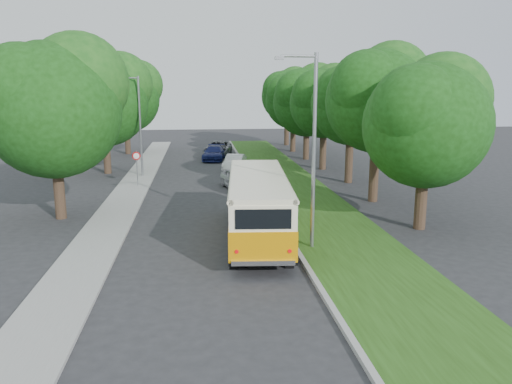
{
  "coord_description": "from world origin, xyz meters",
  "views": [
    {
      "loc": [
        -0.34,
        -22.1,
        6.66
      ],
      "look_at": [
        2.51,
        2.34,
        1.5
      ],
      "focal_mm": 35.0,
      "sensor_mm": 36.0,
      "label": 1
    }
  ],
  "objects": [
    {
      "name": "curb",
      "position": [
        3.6,
        5.0,
        0.07
      ],
      "size": [
        0.2,
        70.0,
        0.15
      ],
      "primitive_type": "cube",
      "color": "gray",
      "rests_on": "ground"
    },
    {
      "name": "vintage_bus",
      "position": [
        2.24,
        -0.72,
        1.47
      ],
      "size": [
        3.36,
        10.07,
        2.94
      ],
      "primitive_type": null,
      "rotation": [
        0.0,
        0.0,
        -0.08
      ],
      "color": "orange",
      "rests_on": "ground"
    },
    {
      "name": "car_silver",
      "position": [
        2.21,
        10.7,
        0.67
      ],
      "size": [
        2.41,
        4.19,
        1.34
      ],
      "primitive_type": "imported",
      "rotation": [
        0.0,
        0.0,
        0.22
      ],
      "color": "#BCBBC1",
      "rests_on": "ground"
    },
    {
      "name": "lamppost_near",
      "position": [
        4.21,
        -2.5,
        4.37
      ],
      "size": [
        1.71,
        0.16,
        8.0
      ],
      "color": "gray",
      "rests_on": "ground"
    },
    {
      "name": "warning_sign",
      "position": [
        -4.5,
        11.98,
        1.71
      ],
      "size": [
        0.56,
        0.1,
        2.5
      ],
      "color": "gray",
      "rests_on": "ground"
    },
    {
      "name": "ground",
      "position": [
        0.0,
        0.0,
        0.0
      ],
      "size": [
        120.0,
        120.0,
        0.0
      ],
      "primitive_type": "plane",
      "color": "#28282B",
      "rests_on": "ground"
    },
    {
      "name": "lamppost_far",
      "position": [
        -4.7,
        16.0,
        4.12
      ],
      "size": [
        1.71,
        0.16,
        7.5
      ],
      "color": "gray",
      "rests_on": "ground"
    },
    {
      "name": "car_grey",
      "position": [
        1.6,
        27.48,
        0.72
      ],
      "size": [
        3.25,
        5.5,
        1.44
      ],
      "primitive_type": "imported",
      "rotation": [
        0.0,
        0.0,
        -0.18
      ],
      "color": "#4E5155",
      "rests_on": "ground"
    },
    {
      "name": "treeline",
      "position": [
        3.15,
        17.99,
        5.93
      ],
      "size": [
        24.27,
        41.91,
        9.46
      ],
      "color": "#332319",
      "rests_on": "ground"
    },
    {
      "name": "car_blue",
      "position": [
        1.12,
        24.4,
        0.66
      ],
      "size": [
        2.52,
        4.81,
        1.33
      ],
      "primitive_type": "imported",
      "rotation": [
        0.0,
        0.0,
        -0.15
      ],
      "color": "navy",
      "rests_on": "ground"
    },
    {
      "name": "sidewalk",
      "position": [
        -4.8,
        5.0,
        0.06
      ],
      "size": [
        2.2,
        70.0,
        0.12
      ],
      "primitive_type": "cube",
      "color": "gray",
      "rests_on": "ground"
    },
    {
      "name": "car_white",
      "position": [
        2.58,
        18.06,
        0.66
      ],
      "size": [
        2.35,
        4.22,
        1.32
      ],
      "primitive_type": "imported",
      "rotation": [
        0.0,
        0.0,
        -0.25
      ],
      "color": "silver",
      "rests_on": "ground"
    },
    {
      "name": "grass_verge",
      "position": [
        5.95,
        5.0,
        0.07
      ],
      "size": [
        4.5,
        70.0,
        0.13
      ],
      "primitive_type": "cube",
      "color": "#244512",
      "rests_on": "ground"
    }
  ]
}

